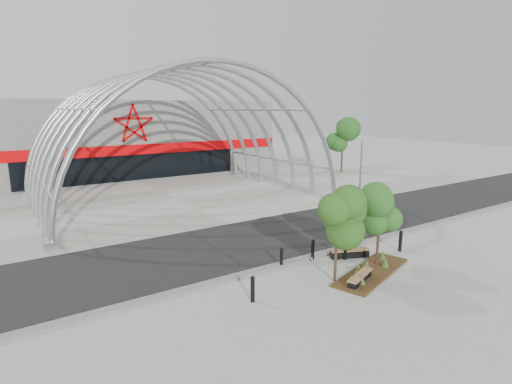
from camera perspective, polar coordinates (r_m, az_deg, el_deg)
The scene contains 18 objects.
ground at distance 19.89m, azimuth 6.48°, elevation -9.35°, with size 140.00×140.00×0.00m, color #9F9F99.
road at distance 22.51m, azimuth 0.71°, elevation -6.69°, with size 140.00×7.00×0.02m, color black.
forecourt at distance 32.76m, azimuth -11.21°, elevation -0.97°, with size 60.00×17.00×0.04m, color #9B978B.
kerb at distance 19.69m, azimuth 6.95°, elevation -9.39°, with size 60.00×0.50×0.12m, color slate.
arena_building at distance 49.17m, azimuth -19.53°, elevation 7.49°, with size 34.00×15.24×8.00m.
vault_canopy at distance 32.76m, azimuth -11.20°, elevation -0.97°, with size 20.80×15.80×20.36m.
planting_bed at distance 18.71m, azimuth 16.06°, elevation -10.75°, with size 5.13×2.91×0.52m.
signal_pole at distance 31.12m, azimuth 14.72°, elevation 2.86°, with size 0.13×0.68×4.80m.
street_tree_0 at distance 16.71m, azimuth 11.55°, elevation -3.62°, with size 1.70×1.70×3.87m.
street_tree_1 at distance 18.88m, azimuth 17.29°, elevation -2.48°, with size 1.57×1.57×3.71m.
bench_0 at distance 17.59m, azimuth 14.63°, elevation -11.92°, with size 1.88×1.03×0.39m.
bench_1 at distance 20.29m, azimuth 13.21°, elevation -8.55°, with size 1.98×1.16×0.41m.
bollard_0 at distance 15.44m, azimuth -0.49°, elevation -13.73°, with size 0.16×0.16×1.00m, color black.
bollard_1 at distance 18.60m, azimuth 3.66°, elevation -9.34°, with size 0.14×0.14×0.90m, color black.
bollard_2 at distance 19.62m, azimuth 8.12°, elevation -8.16°, with size 0.16×0.16×0.98m, color black.
bollard_3 at distance 19.90m, azimuth 12.64°, elevation -7.98°, with size 0.16×0.16×1.03m, color black.
bollard_4 at distance 21.78m, azimuth 19.93°, elevation -6.61°, with size 0.17×0.17×1.08m, color black.
bg_tree_1 at distance 46.17m, azimuth 12.30°, elevation 7.97°, with size 2.70×2.70×5.91m.
Camera 1 is at (-12.04, -14.12, 7.17)m, focal length 28.00 mm.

